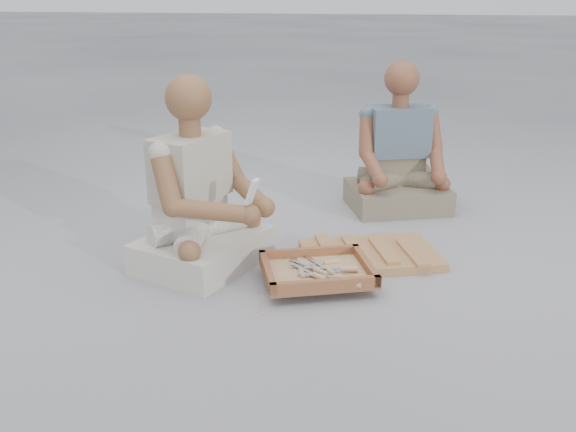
% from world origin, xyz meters
% --- Properties ---
extents(ground, '(60.00, 60.00, 0.00)m').
position_xyz_m(ground, '(0.00, 0.00, 0.00)').
color(ground, '#A4A3A9').
rests_on(ground, ground).
extents(carved_panel, '(0.68, 0.56, 0.04)m').
position_xyz_m(carved_panel, '(0.22, 0.44, 0.02)').
color(carved_panel, olive).
rests_on(carved_panel, ground).
extents(tool_tray, '(0.53, 0.48, 0.06)m').
position_xyz_m(tool_tray, '(0.02, 0.14, 0.06)').
color(tool_tray, brown).
rests_on(tool_tray, carved_panel).
extents(chisel_0, '(0.09, 0.21, 0.02)m').
position_xyz_m(chisel_0, '(-0.05, 0.11, 0.06)').
color(chisel_0, silver).
rests_on(chisel_0, tool_tray).
extents(chisel_1, '(0.18, 0.16, 0.02)m').
position_xyz_m(chisel_1, '(0.02, 0.07, 0.07)').
color(chisel_1, silver).
rests_on(chisel_1, tool_tray).
extents(chisel_2, '(0.20, 0.12, 0.02)m').
position_xyz_m(chisel_2, '(0.05, 0.22, 0.06)').
color(chisel_2, silver).
rests_on(chisel_2, tool_tray).
extents(chisel_3, '(0.16, 0.18, 0.02)m').
position_xyz_m(chisel_3, '(0.05, 0.15, 0.07)').
color(chisel_3, silver).
rests_on(chisel_3, tool_tray).
extents(chisel_4, '(0.19, 0.14, 0.02)m').
position_xyz_m(chisel_4, '(0.12, 0.09, 0.06)').
color(chisel_4, silver).
rests_on(chisel_4, tool_tray).
extents(chisel_5, '(0.19, 0.15, 0.02)m').
position_xyz_m(chisel_5, '(0.02, 0.13, 0.07)').
color(chisel_5, silver).
rests_on(chisel_5, tool_tray).
extents(chisel_6, '(0.22, 0.08, 0.02)m').
position_xyz_m(chisel_6, '(0.15, 0.04, 0.07)').
color(chisel_6, silver).
rests_on(chisel_6, tool_tray).
extents(chisel_7, '(0.20, 0.13, 0.02)m').
position_xyz_m(chisel_7, '(0.19, 0.09, 0.06)').
color(chisel_7, silver).
rests_on(chisel_7, tool_tray).
extents(chisel_8, '(0.22, 0.04, 0.02)m').
position_xyz_m(chisel_8, '(0.11, 0.07, 0.07)').
color(chisel_8, silver).
rests_on(chisel_8, tool_tray).
extents(chisel_9, '(0.22, 0.04, 0.02)m').
position_xyz_m(chisel_9, '(0.13, 0.15, 0.08)').
color(chisel_9, silver).
rests_on(chisel_9, tool_tray).
extents(wood_chip_0, '(0.02, 0.02, 0.00)m').
position_xyz_m(wood_chip_0, '(-0.02, 0.29, 0.00)').
color(wood_chip_0, tan).
rests_on(wood_chip_0, ground).
extents(wood_chip_1, '(0.02, 0.02, 0.00)m').
position_xyz_m(wood_chip_1, '(-0.15, -0.14, 0.00)').
color(wood_chip_1, tan).
rests_on(wood_chip_1, ground).
extents(wood_chip_2, '(0.02, 0.02, 0.00)m').
position_xyz_m(wood_chip_2, '(0.35, 0.43, 0.00)').
color(wood_chip_2, tan).
rests_on(wood_chip_2, ground).
extents(wood_chip_3, '(0.02, 0.02, 0.00)m').
position_xyz_m(wood_chip_3, '(-0.22, 0.28, 0.00)').
color(wood_chip_3, tan).
rests_on(wood_chip_3, ground).
extents(wood_chip_4, '(0.02, 0.02, 0.00)m').
position_xyz_m(wood_chip_4, '(-0.16, 0.26, 0.00)').
color(wood_chip_4, tan).
rests_on(wood_chip_4, ground).
extents(wood_chip_5, '(0.02, 0.02, 0.00)m').
position_xyz_m(wood_chip_5, '(0.19, 0.13, 0.00)').
color(wood_chip_5, tan).
rests_on(wood_chip_5, ground).
extents(wood_chip_6, '(0.02, 0.02, 0.00)m').
position_xyz_m(wood_chip_6, '(0.26, 0.37, 0.00)').
color(wood_chip_6, tan).
rests_on(wood_chip_6, ground).
extents(wood_chip_7, '(0.02, 0.02, 0.00)m').
position_xyz_m(wood_chip_7, '(-0.19, -0.07, 0.00)').
color(wood_chip_7, tan).
rests_on(wood_chip_7, ground).
extents(wood_chip_8, '(0.02, 0.02, 0.00)m').
position_xyz_m(wood_chip_8, '(0.10, 0.11, 0.00)').
color(wood_chip_8, tan).
rests_on(wood_chip_8, ground).
extents(wood_chip_9, '(0.02, 0.02, 0.00)m').
position_xyz_m(wood_chip_9, '(-0.00, 0.47, 0.00)').
color(wood_chip_9, tan).
rests_on(wood_chip_9, ground).
extents(wood_chip_10, '(0.02, 0.02, 0.00)m').
position_xyz_m(wood_chip_10, '(0.15, 0.24, 0.00)').
color(wood_chip_10, tan).
rests_on(wood_chip_10, ground).
extents(wood_chip_11, '(0.02, 0.02, 0.00)m').
position_xyz_m(wood_chip_11, '(0.21, 0.48, 0.00)').
color(wood_chip_11, tan).
rests_on(wood_chip_11, ground).
extents(wood_chip_12, '(0.02, 0.02, 0.00)m').
position_xyz_m(wood_chip_12, '(-0.18, 0.01, 0.00)').
color(wood_chip_12, tan).
rests_on(wood_chip_12, ground).
extents(wood_chip_13, '(0.02, 0.02, 0.00)m').
position_xyz_m(wood_chip_13, '(-0.10, 0.01, 0.00)').
color(wood_chip_13, tan).
rests_on(wood_chip_13, ground).
extents(craftsman, '(0.62, 0.64, 0.83)m').
position_xyz_m(craftsman, '(-0.51, 0.25, 0.28)').
color(craftsman, silver).
rests_on(craftsman, ground).
extents(companion, '(0.62, 0.56, 0.80)m').
position_xyz_m(companion, '(0.32, 1.20, 0.27)').
color(companion, gray).
rests_on(companion, ground).
extents(mobile_phone, '(0.06, 0.06, 0.11)m').
position_xyz_m(mobile_phone, '(-0.24, 0.10, 0.40)').
color(mobile_phone, silver).
rests_on(mobile_phone, craftsman).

